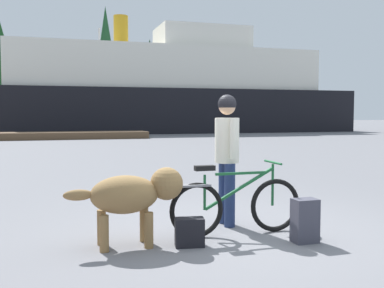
% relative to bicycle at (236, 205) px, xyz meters
% --- Properties ---
extents(ground_plane, '(160.00, 160.00, 0.00)m').
position_rel_bicycle_xyz_m(ground_plane, '(0.09, 0.08, -0.37)').
color(ground_plane, slate).
extents(bicycle, '(1.69, 0.44, 0.89)m').
position_rel_bicycle_xyz_m(bicycle, '(0.00, 0.00, 0.00)').
color(bicycle, black).
rests_on(bicycle, ground_plane).
extents(person_cyclist, '(0.32, 0.53, 1.72)m').
position_rel_bicycle_xyz_m(person_cyclist, '(0.07, 0.49, 0.67)').
color(person_cyclist, navy).
rests_on(person_cyclist, ground_plane).
extents(dog, '(1.32, 0.50, 0.87)m').
position_rel_bicycle_xyz_m(dog, '(-1.27, -0.10, 0.21)').
color(dog, olive).
rests_on(dog, ground_plane).
extents(backpack, '(0.28, 0.20, 0.50)m').
position_rel_bicycle_xyz_m(backpack, '(0.63, -0.53, -0.11)').
color(backpack, '#3F3F4C').
rests_on(backpack, ground_plane).
extents(handbag_pannier, '(0.34, 0.23, 0.32)m').
position_rel_bicycle_xyz_m(handbag_pannier, '(-0.68, -0.30, -0.21)').
color(handbag_pannier, black).
rests_on(handbag_pannier, ground_plane).
extents(dock_pier, '(13.49, 2.08, 0.40)m').
position_rel_bicycle_xyz_m(dock_pier, '(-3.53, 22.22, -0.17)').
color(dock_pier, brown).
rests_on(dock_pier, ground_plane).
extents(ferry_boat, '(29.39, 7.48, 8.89)m').
position_rel_bicycle_xyz_m(ferry_boat, '(6.54, 30.10, 2.78)').
color(ferry_boat, black).
rests_on(ferry_boat, ground_plane).
extents(sailboat_moored, '(6.68, 1.87, 8.48)m').
position_rel_bicycle_xyz_m(sailboat_moored, '(1.55, 33.33, 0.14)').
color(sailboat_moored, silver).
rests_on(sailboat_moored, ground_plane).
extents(pine_tree_far_left, '(4.39, 4.39, 10.90)m').
position_rel_bicycle_xyz_m(pine_tree_far_left, '(-7.23, 45.25, 6.15)').
color(pine_tree_far_left, '#4C331E').
rests_on(pine_tree_far_left, ground_plane).
extents(pine_tree_center, '(3.00, 3.00, 12.99)m').
position_rel_bicycle_xyz_m(pine_tree_center, '(3.37, 45.13, 7.71)').
color(pine_tree_center, '#4C331E').
rests_on(pine_tree_center, ground_plane).
extents(pine_tree_far_right, '(3.63, 3.63, 9.83)m').
position_rel_bicycle_xyz_m(pine_tree_far_right, '(14.38, 45.07, 6.24)').
color(pine_tree_far_right, '#4C331E').
rests_on(pine_tree_far_right, ground_plane).
extents(pine_tree_mid_back, '(3.94, 3.94, 10.38)m').
position_rel_bicycle_xyz_m(pine_tree_mid_back, '(9.07, 49.35, 6.06)').
color(pine_tree_mid_back, '#4C331E').
rests_on(pine_tree_mid_back, ground_plane).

